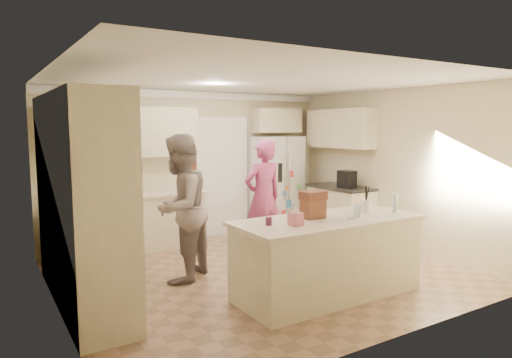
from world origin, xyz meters
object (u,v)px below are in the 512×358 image
dollhouse_body (313,209)px  teen_boy (180,208)px  tissue_box (296,219)px  teen_girl (263,198)px  utensil_crock (366,206)px  coffee_maker (347,179)px  refrigerator (276,183)px  island_base (328,259)px

dollhouse_body → teen_boy: 1.73m
tissue_box → teen_girl: (0.81, 1.93, -0.10)m
dollhouse_body → teen_boy: bearing=130.6°
utensil_crock → teen_girl: teen_girl is taller
teen_girl → coffee_maker: bearing=179.6°
refrigerator → dollhouse_body: (-1.55, -3.07, 0.14)m
refrigerator → teen_girl: 1.75m
tissue_box → teen_girl: 2.10m
island_base → dollhouse_body: bearing=146.3°
utensil_crock → dollhouse_body: dollhouse_body is taller
tissue_box → dollhouse_body: size_ratio=0.54×
refrigerator → tissue_box: 3.81m
teen_girl → teen_boy: bearing=12.6°
coffee_maker → island_base: bearing=-137.2°
refrigerator → teen_boy: bearing=-154.2°
refrigerator → tissue_box: (-1.95, -3.27, 0.10)m
island_base → tissue_box: size_ratio=15.71×
dollhouse_body → island_base: bearing=-33.7°
coffee_maker → teen_girl: (-1.79, -0.07, -0.17)m
dollhouse_body → teen_boy: size_ratio=0.14×
refrigerator → coffee_maker: size_ratio=6.00×
dollhouse_body → tissue_box: bearing=-153.4°
coffee_maker → utensil_crock: size_ratio=2.00×
dollhouse_body → coffee_maker: bearing=39.3°
tissue_box → dollhouse_body: 0.45m
island_base → dollhouse_body: dollhouse_body is taller
dollhouse_body → teen_girl: size_ratio=0.14×
tissue_box → dollhouse_body: bearing=26.6°
teen_boy → tissue_box: bearing=75.1°
refrigerator → utensil_crock: refrigerator is taller
teen_boy → teen_girl: 1.60m
utensil_crock → refrigerator: bearing=76.5°
coffee_maker → island_base: 2.87m
coffee_maker → island_base: (-2.05, -1.90, -0.63)m
tissue_box → island_base: bearing=10.3°
island_base → teen_boy: teen_boy is taller
tissue_box → teen_girl: size_ratio=0.08×
refrigerator → teen_girl: bearing=-137.8°
utensil_crock → dollhouse_body: bearing=176.4°
island_base → dollhouse_body: size_ratio=8.46×
coffee_maker → tissue_box: bearing=-142.4°
refrigerator → coffee_maker: refrigerator is taller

